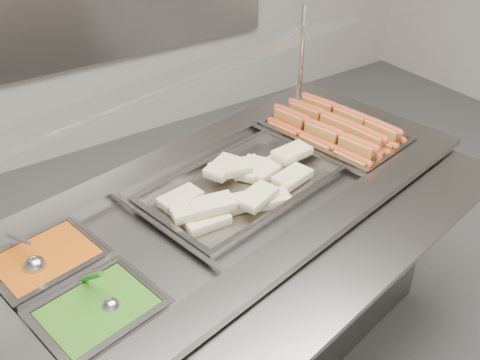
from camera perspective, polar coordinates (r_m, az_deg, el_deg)
steam_counter at (r=2.06m, az=-0.93°, el=-10.78°), size 1.87×1.09×0.84m
tray_rail at (r=1.58m, az=11.28°, el=-9.47°), size 1.69×0.65×0.05m
sneeze_guard at (r=1.76m, az=-5.91°, el=10.71°), size 1.56×0.56×0.41m
pan_hotdogs at (r=2.19m, az=9.96°, el=4.26°), size 0.41×0.56×0.09m
pan_wraps at (r=1.83m, az=0.21°, el=-1.07°), size 0.69×0.49×0.07m
pan_beans at (r=1.65m, az=-19.85°, el=-8.78°), size 0.32×0.27×0.09m
pan_peas at (r=1.46m, az=-14.72°, el=-14.14°), size 0.32×0.27×0.09m
hotdogs_in_buns at (r=2.17m, az=10.11°, el=5.32°), size 0.37×0.52×0.11m
tortilla_wraps at (r=1.81m, az=0.02°, el=-0.54°), size 0.62×0.34×0.06m
ladle at (r=1.60m, az=-21.09°, el=-8.44°), size 0.07×0.19×0.13m
serving_spoon at (r=1.44m, az=-13.93°, el=-12.47°), size 0.06×0.16×0.14m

